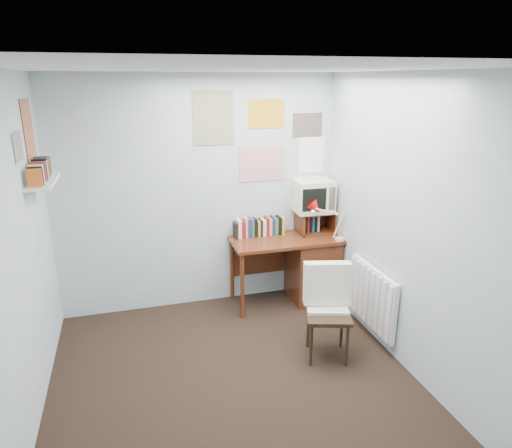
{
  "coord_description": "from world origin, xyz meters",
  "views": [
    {
      "loc": [
        -0.73,
        -2.96,
        2.44
      ],
      "look_at": [
        0.41,
        0.98,
        1.12
      ],
      "focal_mm": 32.0,
      "sensor_mm": 36.0,
      "label": 1
    }
  ],
  "objects_px": {
    "desk_chair": "(328,315)",
    "radiator": "(372,297)",
    "wall_shelf": "(43,182)",
    "tv_riser": "(315,222)",
    "desk": "(308,265)",
    "crt_tv": "(312,194)",
    "desk_lamp": "(340,223)"
  },
  "relations": [
    {
      "from": "tv_riser",
      "to": "wall_shelf",
      "type": "bearing_deg",
      "value": -169.68
    },
    {
      "from": "crt_tv",
      "to": "desk",
      "type": "bearing_deg",
      "value": -119.69
    },
    {
      "from": "crt_tv",
      "to": "wall_shelf",
      "type": "distance_m",
      "value": 2.73
    },
    {
      "from": "desk",
      "to": "crt_tv",
      "type": "xyz_separation_m",
      "value": [
        0.08,
        0.13,
        0.8
      ]
    },
    {
      "from": "desk_lamp",
      "to": "tv_riser",
      "type": "relative_size",
      "value": 0.95
    },
    {
      "from": "desk",
      "to": "radiator",
      "type": "relative_size",
      "value": 1.5
    },
    {
      "from": "desk_chair",
      "to": "radiator",
      "type": "xyz_separation_m",
      "value": [
        0.56,
        0.2,
        0.0
      ]
    },
    {
      "from": "desk_lamp",
      "to": "radiator",
      "type": "height_order",
      "value": "desk_lamp"
    },
    {
      "from": "desk_chair",
      "to": "radiator",
      "type": "relative_size",
      "value": 1.04
    },
    {
      "from": "desk_chair",
      "to": "crt_tv",
      "type": "height_order",
      "value": "crt_tv"
    },
    {
      "from": "desk_lamp",
      "to": "wall_shelf",
      "type": "bearing_deg",
      "value": 165.41
    },
    {
      "from": "desk",
      "to": "tv_riser",
      "type": "height_order",
      "value": "tv_riser"
    },
    {
      "from": "wall_shelf",
      "to": "tv_riser",
      "type": "bearing_deg",
      "value": 10.32
    },
    {
      "from": "desk_chair",
      "to": "radiator",
      "type": "bearing_deg",
      "value": 37.29
    },
    {
      "from": "wall_shelf",
      "to": "desk_chair",
      "type": "bearing_deg",
      "value": -18.1
    },
    {
      "from": "tv_riser",
      "to": "radiator",
      "type": "height_order",
      "value": "tv_riser"
    },
    {
      "from": "wall_shelf",
      "to": "crt_tv",
      "type": "bearing_deg",
      "value": 10.88
    },
    {
      "from": "desk",
      "to": "wall_shelf",
      "type": "relative_size",
      "value": 1.94
    },
    {
      "from": "crt_tv",
      "to": "wall_shelf",
      "type": "xyz_separation_m",
      "value": [
        -2.65,
        -0.51,
        0.41
      ]
    },
    {
      "from": "desk",
      "to": "wall_shelf",
      "type": "bearing_deg",
      "value": -171.6
    },
    {
      "from": "wall_shelf",
      "to": "radiator",
      "type": "bearing_deg",
      "value": -10.89
    },
    {
      "from": "tv_riser",
      "to": "wall_shelf",
      "type": "relative_size",
      "value": 0.65
    },
    {
      "from": "desk_lamp",
      "to": "wall_shelf",
      "type": "xyz_separation_m",
      "value": [
        -2.84,
        -0.16,
        0.67
      ]
    },
    {
      "from": "desk_lamp",
      "to": "tv_riser",
      "type": "height_order",
      "value": "desk_lamp"
    },
    {
      "from": "crt_tv",
      "to": "radiator",
      "type": "distance_m",
      "value": 1.34
    },
    {
      "from": "desk_lamp",
      "to": "radiator",
      "type": "relative_size",
      "value": 0.48
    },
    {
      "from": "crt_tv",
      "to": "desk_lamp",
      "type": "bearing_deg",
      "value": -59.48
    },
    {
      "from": "crt_tv",
      "to": "radiator",
      "type": "bearing_deg",
      "value": -76.76
    },
    {
      "from": "crt_tv",
      "to": "tv_riser",
      "type": "bearing_deg",
      "value": -25.88
    },
    {
      "from": "desk_chair",
      "to": "crt_tv",
      "type": "bearing_deg",
      "value": 91.82
    },
    {
      "from": "radiator",
      "to": "tv_riser",
      "type": "bearing_deg",
      "value": 99.28
    },
    {
      "from": "tv_riser",
      "to": "crt_tv",
      "type": "bearing_deg",
      "value": 151.96
    }
  ]
}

